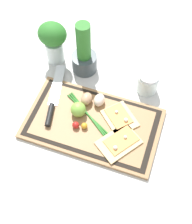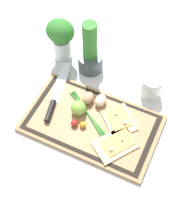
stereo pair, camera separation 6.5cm
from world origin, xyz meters
The scene contains 14 objects.
ground_plane centered at (0.00, 0.00, 0.00)m, with size 6.00×6.00×0.00m, color silver.
cutting_board centered at (0.00, 0.00, 0.01)m, with size 0.52×0.30×0.02m.
pizza_slice_near centered at (0.12, -0.05, 0.02)m, with size 0.17×0.18×0.02m.
pizza_slice_far centered at (0.09, 0.05, 0.02)m, with size 0.17×0.17×0.02m.
knife centered at (-0.18, 0.02, 0.03)m, with size 0.10×0.31×0.02m.
egg_brown centered at (-0.06, 0.08, 0.04)m, with size 0.04×0.06×0.04m, color tan.
egg_pink centered at (-0.01, 0.09, 0.04)m, with size 0.04×0.06×0.04m, color beige.
lime centered at (-0.07, 0.02, 0.05)m, with size 0.06×0.06×0.06m, color #7FB742.
cherry_tomato_red centered at (-0.05, -0.04, 0.03)m, with size 0.03×0.03×0.03m, color red.
cherry_tomato_yellow centered at (-0.02, -0.03, 0.03)m, with size 0.02×0.02×0.02m, color gold.
scallion_bunch centered at (-0.03, 0.02, 0.02)m, with size 0.23×0.16×0.01m.
herb_pot centered at (-0.13, 0.26, 0.09)m, with size 0.11×0.11×0.25m.
sauce_jar centered at (0.16, 0.24, 0.04)m, with size 0.08×0.08×0.10m.
herb_glass centered at (-0.27, 0.27, 0.12)m, with size 0.12×0.11×0.20m.
Camera 2 is at (0.27, -0.55, 1.06)m, focal length 50.00 mm.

